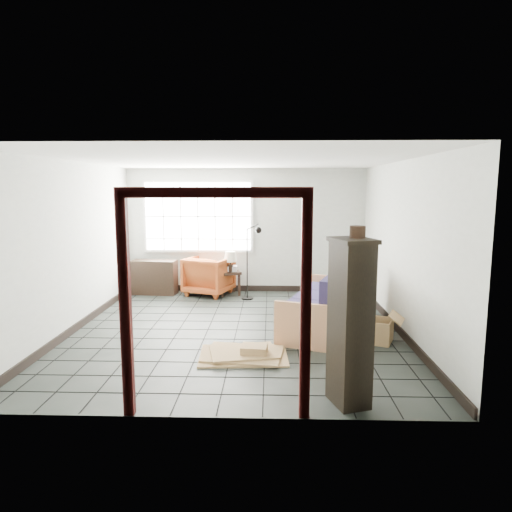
{
  "coord_description": "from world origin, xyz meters",
  "views": [
    {
      "loc": [
        0.52,
        -6.85,
        2.19
      ],
      "look_at": [
        0.29,
        0.3,
        1.12
      ],
      "focal_mm": 32.0,
      "sensor_mm": 36.0,
      "label": 1
    }
  ],
  "objects_px": {
    "tall_shelf": "(350,321)",
    "armchair": "(209,274)",
    "futon_sofa": "(325,307)",
    "side_table": "(228,275)"
  },
  "relations": [
    {
      "from": "tall_shelf",
      "to": "armchair",
      "type": "bearing_deg",
      "value": 95.28
    },
    {
      "from": "futon_sofa",
      "to": "armchair",
      "type": "height_order",
      "value": "futon_sofa"
    },
    {
      "from": "armchair",
      "to": "tall_shelf",
      "type": "xyz_separation_m",
      "value": [
        2.07,
        -4.8,
        0.43
      ]
    },
    {
      "from": "futon_sofa",
      "to": "tall_shelf",
      "type": "bearing_deg",
      "value": -71.73
    },
    {
      "from": "side_table",
      "to": "futon_sofa",
      "type": "bearing_deg",
      "value": -52.62
    },
    {
      "from": "armchair",
      "to": "tall_shelf",
      "type": "distance_m",
      "value": 5.25
    },
    {
      "from": "side_table",
      "to": "tall_shelf",
      "type": "relative_size",
      "value": 0.34
    },
    {
      "from": "armchair",
      "to": "side_table",
      "type": "height_order",
      "value": "armchair"
    },
    {
      "from": "futon_sofa",
      "to": "tall_shelf",
      "type": "relative_size",
      "value": 1.35
    },
    {
      "from": "futon_sofa",
      "to": "armchair",
      "type": "distance_m",
      "value": 3.11
    }
  ]
}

